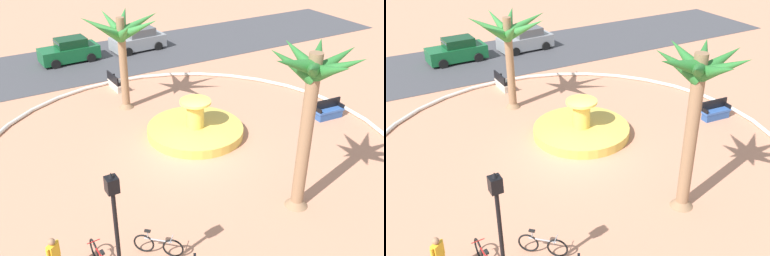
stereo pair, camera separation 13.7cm
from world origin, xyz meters
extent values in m
plane|color=tan|center=(0.00, 0.00, 0.00)|extent=(80.00, 80.00, 0.00)
torus|color=silver|center=(0.00, 0.00, 0.10)|extent=(19.42, 19.42, 0.20)
cube|color=#424247|center=(0.00, 14.11, 0.01)|extent=(48.00, 8.00, 0.03)
cylinder|color=gold|center=(1.05, 1.36, 0.23)|extent=(4.70, 4.70, 0.45)
cylinder|color=#236093|center=(1.05, 1.36, 0.19)|extent=(4.14, 4.14, 0.34)
cylinder|color=gold|center=(1.05, 1.36, 1.09)|extent=(0.85, 0.85, 1.27)
cylinder|color=#F1C954|center=(1.05, 1.36, 1.78)|extent=(1.50, 1.50, 0.12)
cylinder|color=#8E6B4C|center=(-0.68, 5.95, 2.50)|extent=(0.42, 0.42, 5.00)
cone|color=#8E6B4C|center=(-0.68, 5.95, 0.25)|extent=(0.81, 0.81, 0.50)
cone|color=#337F38|center=(0.35, 5.95, 4.61)|extent=(2.26, 0.58, 1.30)
cone|color=#337F38|center=(-0.15, 6.87, 4.69)|extent=(1.62, 2.25, 1.14)
cone|color=#337F38|center=(-0.82, 6.95, 4.55)|extent=(0.85, 2.30, 1.40)
cone|color=#337F38|center=(-1.56, 6.42, 4.52)|extent=(2.23, 1.54, 1.45)
cone|color=#337F38|center=(-1.51, 5.45, 4.47)|extent=(2.17, 1.62, 1.54)
cone|color=#337F38|center=(-0.86, 4.98, 4.51)|extent=(0.95, 2.29, 1.48)
cone|color=#337F38|center=(0.00, 5.24, 4.52)|extent=(1.95, 1.99, 1.46)
cylinder|color=#8E6B4C|center=(1.58, -5.39, 3.04)|extent=(0.47, 0.47, 6.09)
cone|color=#8E6B4C|center=(1.58, -5.39, 0.25)|extent=(0.89, 0.89, 0.50)
cone|color=#28702D|center=(2.35, -5.48, 5.74)|extent=(1.84, 0.77, 1.22)
cone|color=#28702D|center=(2.20, -4.86, 5.83)|extent=(1.73, 1.59, 1.05)
cone|color=#28702D|center=(1.61, -4.60, 5.76)|extent=(0.62, 1.81, 1.17)
cone|color=#28702D|center=(1.04, -4.89, 5.65)|extent=(1.67, 1.59, 1.36)
cone|color=#28702D|center=(0.77, -5.36, 5.84)|extent=(1.81, 0.61, 1.04)
cone|color=#28702D|center=(0.97, -5.90, 5.80)|extent=(1.73, 1.58, 1.11)
cone|color=#28702D|center=(1.49, -6.16, 5.75)|extent=(0.76, 1.84, 1.19)
cone|color=#28702D|center=(2.05, -5.99, 5.72)|extent=(1.52, 1.75, 1.25)
cube|color=beige|center=(-0.22, 8.59, 0.45)|extent=(0.54, 1.61, 0.12)
cube|color=black|center=(-0.43, 8.58, 0.75)|extent=(0.12, 1.60, 0.50)
cube|color=#B6ADA0|center=(-0.22, 8.59, 0.20)|extent=(0.50, 1.48, 0.39)
cube|color=black|center=(-0.24, 9.33, 0.59)|extent=(0.45, 0.09, 0.24)
cube|color=black|center=(-0.20, 7.84, 0.59)|extent=(0.45, 0.09, 0.24)
cube|color=#335BA8|center=(8.04, -0.61, 0.45)|extent=(1.63, 0.62, 0.12)
cube|color=black|center=(8.05, -0.40, 0.75)|extent=(1.60, 0.20, 0.50)
cube|color=#2B4E8F|center=(8.04, -0.61, 0.20)|extent=(1.50, 0.57, 0.39)
cube|color=black|center=(8.78, -0.67, 0.59)|extent=(0.11, 0.45, 0.24)
cube|color=black|center=(7.29, -0.56, 0.59)|extent=(0.11, 0.45, 0.24)
cylinder|color=black|center=(-5.82, -6.14, 1.91)|extent=(0.12, 0.12, 3.83)
cube|color=black|center=(-5.82, -6.14, 4.05)|extent=(0.32, 0.32, 0.44)
sphere|color=#F2EDCC|center=(-5.82, -6.14, 4.05)|extent=(0.22, 0.22, 0.22)
cone|color=black|center=(-5.82, -6.14, 4.33)|extent=(0.20, 0.20, 0.18)
torus|color=black|center=(-3.77, -5.44, 0.36)|extent=(0.57, 0.54, 0.72)
torus|color=black|center=(-4.50, -4.75, 0.36)|extent=(0.57, 0.54, 0.72)
cylinder|color=#99999E|center=(-4.13, -5.10, 0.59)|extent=(0.73, 0.69, 0.05)
cylinder|color=#99999E|center=(-4.39, -4.86, 0.74)|extent=(0.04, 0.04, 0.30)
cube|color=black|center=(-4.39, -4.86, 0.91)|extent=(0.21, 0.21, 0.06)
cylinder|color=#99999E|center=(-3.80, -5.40, 0.73)|extent=(0.32, 0.34, 0.03)
torus|color=black|center=(-6.02, -4.20, 0.36)|extent=(0.08, 0.72, 0.72)
cylinder|color=#B21919|center=(-6.00, -4.69, 0.59)|extent=(0.08, 0.95, 0.05)
cylinder|color=#B21919|center=(-5.99, -5.04, 0.74)|extent=(0.04, 0.04, 0.30)
cube|color=black|center=(-5.99, -5.04, 0.91)|extent=(0.11, 0.20, 0.06)
cylinder|color=#B21919|center=(-6.02, -4.24, 0.73)|extent=(0.44, 0.04, 0.03)
cube|color=yellow|center=(-7.31, -4.49, 1.10)|extent=(0.39, 0.36, 0.56)
sphere|color=#9E7051|center=(-7.31, -4.49, 1.50)|extent=(0.22, 0.22, 0.22)
cylinder|color=yellow|center=(-7.13, -4.36, 1.10)|extent=(0.09, 0.09, 0.53)
cube|color=#145B2D|center=(-1.25, 14.76, 0.64)|extent=(4.06, 1.85, 0.90)
cube|color=#0C371B|center=(-1.05, 14.77, 1.36)|extent=(2.05, 1.52, 0.60)
cube|color=#333D47|center=(-1.95, 14.73, 1.28)|extent=(0.34, 1.37, 0.51)
cylinder|color=black|center=(-2.45, 13.86, 0.32)|extent=(0.65, 0.24, 0.64)
cylinder|color=black|center=(-2.52, 15.56, 0.32)|extent=(0.65, 0.24, 0.64)
cylinder|color=black|center=(0.02, 13.95, 0.32)|extent=(0.65, 0.24, 0.64)
cylinder|color=black|center=(-0.04, 15.65, 0.32)|extent=(0.65, 0.24, 0.64)
cube|color=gray|center=(3.93, 14.75, 0.64)|extent=(4.10, 1.95, 0.90)
cube|color=#545558|center=(4.13, 14.76, 1.36)|extent=(2.09, 1.57, 0.60)
cube|color=#333D47|center=(3.23, 14.70, 1.28)|extent=(0.38, 1.38, 0.51)
cylinder|color=black|center=(2.74, 13.82, 0.32)|extent=(0.65, 0.26, 0.64)
cylinder|color=black|center=(2.63, 15.52, 0.32)|extent=(0.65, 0.26, 0.64)
cylinder|color=black|center=(5.22, 13.98, 0.32)|extent=(0.65, 0.26, 0.64)
cylinder|color=black|center=(5.11, 15.68, 0.32)|extent=(0.65, 0.26, 0.64)
camera|label=1|loc=(-8.73, -15.30, 10.73)|focal=41.95mm
camera|label=2|loc=(-8.62, -15.37, 10.73)|focal=41.95mm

